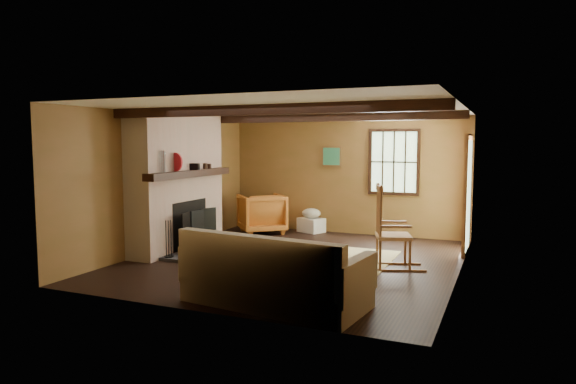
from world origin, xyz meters
The scene contains 10 objects.
ground centered at (0.00, 0.00, 0.00)m, with size 5.50×5.50×0.00m, color black.
room_envelope centered at (0.22, 0.26, 1.63)m, with size 5.02×5.52×2.44m.
fireplace centered at (-2.23, 0.00, 1.10)m, with size 1.02×2.30×2.40m.
rug centered at (0.20, -0.20, 0.00)m, with size 2.50×3.00×0.01m, color tan.
rocking_chair centered at (1.50, 0.09, 0.53)m, with size 1.02×0.75×1.27m.
sofa centered at (0.64, -2.22, 0.31)m, with size 2.25×1.20×0.87m.
firewood_pile centered at (-2.04, 2.56, 0.11)m, with size 0.59×0.11×0.21m.
laundry_basket centered at (-0.68, 2.55, 0.15)m, with size 0.50×0.38×0.30m, color white.
basket_pillow centered at (-0.68, 2.55, 0.40)m, with size 0.41×0.33×0.20m, color beige.
armchair centered at (-1.60, 2.04, 0.41)m, with size 0.88×0.91×0.82m, color #BF6026.
Camera 1 is at (3.09, -7.50, 1.89)m, focal length 32.00 mm.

